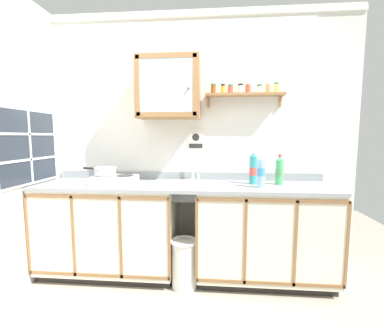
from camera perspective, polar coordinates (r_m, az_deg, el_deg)
floor at (r=2.63m, az=-2.61°, el=-24.59°), size 5.79×5.79×0.00m
back_wall at (r=2.85m, az=-1.10°, el=5.63°), size 3.39×0.07×2.60m
lower_cabinet_run at (r=2.87m, az=-16.79°, el=-12.26°), size 1.31×0.60×0.88m
lower_cabinet_run_right at (r=2.71m, az=14.83°, el=-13.31°), size 1.25×0.60×0.88m
countertop at (r=2.57m, az=-1.86°, el=-3.75°), size 2.75×0.63×0.03m
backsplash at (r=2.85m, az=-1.16°, el=-1.61°), size 2.75×0.02×0.08m
sink at (r=2.60m, az=-0.25°, el=-3.87°), size 0.51×0.41×0.47m
hot_plate_stove at (r=2.71m, az=-15.94°, el=-2.36°), size 0.40×0.28×0.08m
saucepan at (r=2.75m, az=-17.79°, el=-0.57°), size 0.36×0.21×0.07m
bottle_detergent_teal_0 at (r=2.63m, az=12.70°, el=-0.20°), size 0.07×0.07×0.32m
bottle_water_blue_1 at (r=2.46m, az=14.29°, el=-0.73°), size 0.07×0.07×0.30m
bottle_soda_green_2 at (r=2.66m, az=17.87°, el=-0.60°), size 0.07×0.07×0.28m
wall_cabinet at (r=2.73m, az=-4.88°, el=16.34°), size 0.60×0.33×0.58m
spice_shelf at (r=2.79m, az=10.92°, el=15.27°), size 0.76×0.14×0.23m
warning_sign at (r=2.81m, az=0.79°, el=5.78°), size 0.16×0.01×0.25m
window at (r=2.88m, az=-31.04°, el=3.83°), size 0.03×0.79×0.69m
trash_bin at (r=2.59m, az=-1.61°, el=-19.28°), size 0.25×0.25×0.44m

